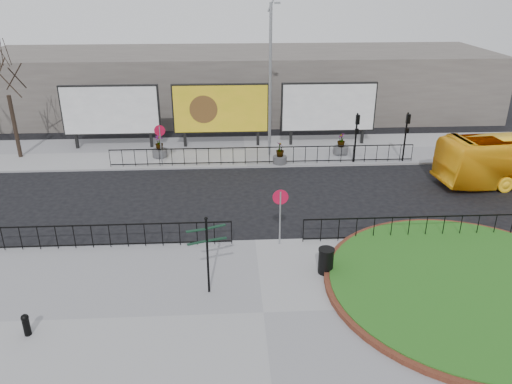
{
  "coord_description": "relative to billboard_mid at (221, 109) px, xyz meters",
  "views": [
    {
      "loc": [
        -1.03,
        -18.64,
        10.44
      ],
      "look_at": [
        0.09,
        1.01,
        1.91
      ],
      "focal_mm": 35.0,
      "sensor_mm": 36.0,
      "label": 1
    }
  ],
  "objects": [
    {
      "name": "planter_a",
      "position": [
        -3.82,
        -1.97,
        -2.0
      ],
      "size": [
        0.92,
        0.92,
        1.36
      ],
      "color": "#4C4C4F",
      "rests_on": "pavement_far"
    },
    {
      "name": "billboard_right",
      "position": [
        7.0,
        0.0,
        0.0
      ],
      "size": [
        6.2,
        0.31,
        4.1
      ],
      "color": "black",
      "rests_on": "pavement_far"
    },
    {
      "name": "brick_edge",
      "position": [
        9.0,
        -16.97,
        -2.39
      ],
      "size": [
        10.4,
        10.4,
        0.18
      ],
      "primitive_type": "cylinder",
      "color": "brown",
      "rests_on": "pavement_near"
    },
    {
      "name": "billboard_left",
      "position": [
        -7.0,
        0.0,
        0.0
      ],
      "size": [
        6.2,
        0.31,
        4.1
      ],
      "color": "black",
      "rests_on": "pavement_far"
    },
    {
      "name": "railing_far",
      "position": [
        2.5,
        -3.67,
        -1.93
      ],
      "size": [
        18.0,
        0.1,
        1.1
      ],
      "primitive_type": null,
      "color": "black",
      "rests_on": "pavement_far"
    },
    {
      "name": "fingerpost_sign",
      "position": [
        -0.35,
        -16.66,
        -0.69
      ],
      "size": [
        1.37,
        0.64,
        2.97
      ],
      "rotation": [
        0.0,
        0.0,
        0.27
      ],
      "color": "black",
      "rests_on": "pavement_near"
    },
    {
      "name": "signal_pole_a",
      "position": [
        8.0,
        -3.63,
        -0.5
      ],
      "size": [
        0.22,
        0.26,
        3.0
      ],
      "color": "black",
      "rests_on": "pavement_far"
    },
    {
      "name": "bollard",
      "position": [
        -5.95,
        -18.66,
        -2.07
      ],
      "size": [
        0.25,
        0.25,
        0.76
      ],
      "color": "black",
      "rests_on": "pavement_near"
    },
    {
      "name": "grass_lawn",
      "position": [
        9.0,
        -16.97,
        -2.37
      ],
      "size": [
        10.0,
        10.0,
        0.22
      ],
      "primitive_type": "cylinder",
      "color": "#195516",
      "rests_on": "pavement_near"
    },
    {
      "name": "speed_sign_far",
      "position": [
        -3.5,
        -3.57,
        -0.68
      ],
      "size": [
        0.64,
        0.07,
        2.47
      ],
      "color": "gray",
      "rests_on": "pavement_far"
    },
    {
      "name": "pavement_far",
      "position": [
        1.5,
        -0.97,
        -2.54
      ],
      "size": [
        44.0,
        6.0,
        0.12
      ],
      "primitive_type": "cube",
      "color": "gray",
      "rests_on": "ground"
    },
    {
      "name": "signal_pole_b",
      "position": [
        11.0,
        -3.63,
        -0.5
      ],
      "size": [
        0.22,
        0.26,
        3.0
      ],
      "color": "black",
      "rests_on": "pavement_far"
    },
    {
      "name": "railing_near_right",
      "position": [
        8.0,
        -13.27,
        -1.93
      ],
      "size": [
        9.0,
        0.1,
        1.1
      ],
      "primitive_type": null,
      "color": "black",
      "rests_on": "pavement_near"
    },
    {
      "name": "planter_c",
      "position": [
        7.5,
        -2.08,
        -2.01
      ],
      "size": [
        0.92,
        0.92,
        1.35
      ],
      "color": "#4C4C4F",
      "rests_on": "pavement_far"
    },
    {
      "name": "building_backdrop",
      "position": [
        1.5,
        9.03,
        -0.1
      ],
      "size": [
        40.0,
        10.0,
        5.0
      ],
      "primitive_type": "cube",
      "color": "#665F59",
      "rests_on": "ground"
    },
    {
      "name": "speed_sign_near",
      "position": [
        2.5,
        -13.37,
        -0.68
      ],
      "size": [
        0.64,
        0.07,
        2.47
      ],
      "color": "gray",
      "rests_on": "pavement_near"
    },
    {
      "name": "railing_near_left",
      "position": [
        -4.5,
        -13.27,
        -1.93
      ],
      "size": [
        10.0,
        0.1,
        1.1
      ],
      "primitive_type": null,
      "color": "black",
      "rests_on": "pavement_near"
    },
    {
      "name": "ground",
      "position": [
        1.5,
        -12.97,
        -2.6
      ],
      "size": [
        90.0,
        90.0,
        0.0
      ],
      "primitive_type": "plane",
      "color": "black",
      "rests_on": "ground"
    },
    {
      "name": "tree_left",
      "position": [
        -12.5,
        -1.47,
        1.02
      ],
      "size": [
        2.0,
        2.0,
        7.0
      ],
      "primitive_type": null,
      "color": "#2D2119",
      "rests_on": "pavement_far"
    },
    {
      "name": "billboard_mid",
      "position": [
        0.0,
        0.0,
        0.0
      ],
      "size": [
        6.2,
        0.31,
        4.1
      ],
      "color": "black",
      "rests_on": "pavement_far"
    },
    {
      "name": "pavement_near",
      "position": [
        1.5,
        -17.97,
        -2.54
      ],
      "size": [
        30.0,
        10.0,
        0.12
      ],
      "primitive_type": "cube",
      "color": "gray",
      "rests_on": "ground"
    },
    {
      "name": "lamp_post",
      "position": [
        3.01,
        -1.97,
        2.23
      ],
      "size": [
        0.74,
        0.18,
        9.23
      ],
      "color": "gray",
      "rests_on": "pavement_far"
    },
    {
      "name": "litter_bin",
      "position": [
        4.01,
        -15.65,
        -1.97
      ],
      "size": [
        0.61,
        0.61,
        1.01
      ],
      "color": "black",
      "rests_on": "pavement_near"
    },
    {
      "name": "planter_b",
      "position": [
        3.5,
        -3.57,
        -1.99
      ],
      "size": [
        0.84,
        0.84,
        1.32
      ],
      "color": "#4C4C4F",
      "rests_on": "pavement_far"
    }
  ]
}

